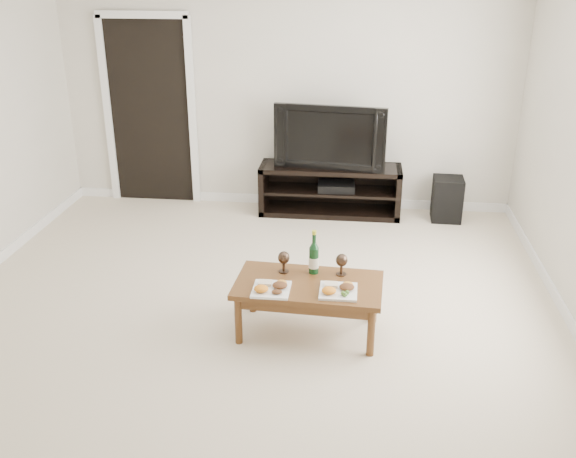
% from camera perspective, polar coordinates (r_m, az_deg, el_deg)
% --- Properties ---
extents(floor, '(5.50, 5.50, 0.00)m').
position_cam_1_polar(floor, '(5.04, -3.74, -8.69)').
color(floor, beige).
rests_on(floor, ground).
extents(back_wall, '(5.00, 0.04, 2.60)m').
position_cam_1_polar(back_wall, '(7.16, -0.11, 12.14)').
color(back_wall, beige).
rests_on(back_wall, ground).
extents(doorway, '(0.90, 0.02, 2.05)m').
position_cam_1_polar(doorway, '(7.52, -12.14, 10.01)').
color(doorway, black).
rests_on(doorway, ground).
extents(media_console, '(1.54, 0.45, 0.55)m').
position_cam_1_polar(media_console, '(7.12, 3.75, 3.48)').
color(media_console, black).
rests_on(media_console, ground).
extents(television, '(1.21, 0.31, 0.69)m').
position_cam_1_polar(television, '(6.94, 3.89, 8.31)').
color(television, black).
rests_on(television, media_console).
extents(av_receiver, '(0.41, 0.31, 0.08)m').
position_cam_1_polar(av_receiver, '(7.10, 4.32, 3.82)').
color(av_receiver, black).
rests_on(av_receiver, media_console).
extents(subwoofer, '(0.32, 0.32, 0.47)m').
position_cam_1_polar(subwoofer, '(7.16, 13.95, 2.61)').
color(subwoofer, black).
rests_on(subwoofer, ground).
extents(coffee_table, '(1.12, 0.65, 0.42)m').
position_cam_1_polar(coffee_table, '(4.87, 1.81, -6.99)').
color(coffee_table, brown).
rests_on(coffee_table, ground).
extents(plate_left, '(0.27, 0.27, 0.07)m').
position_cam_1_polar(plate_left, '(4.64, -1.50, -5.13)').
color(plate_left, white).
rests_on(plate_left, coffee_table).
extents(plate_right, '(0.27, 0.27, 0.07)m').
position_cam_1_polar(plate_right, '(4.63, 4.50, -5.27)').
color(plate_right, white).
rests_on(plate_right, coffee_table).
extents(wine_bottle, '(0.07, 0.07, 0.35)m').
position_cam_1_polar(wine_bottle, '(4.84, 2.32, -2.04)').
color(wine_bottle, '#0E3517').
rests_on(wine_bottle, coffee_table).
extents(goblet_left, '(0.09, 0.09, 0.17)m').
position_cam_1_polar(goblet_left, '(4.89, -0.38, -2.94)').
color(goblet_left, '#37281E').
rests_on(goblet_left, coffee_table).
extents(goblet_right, '(0.09, 0.09, 0.17)m').
position_cam_1_polar(goblet_right, '(4.87, 4.78, -3.16)').
color(goblet_right, '#37281E').
rests_on(goblet_right, coffee_table).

